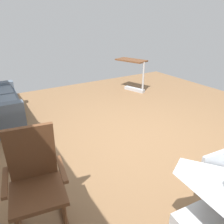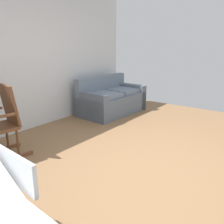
# 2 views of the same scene
# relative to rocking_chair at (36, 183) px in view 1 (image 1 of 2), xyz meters

# --- Properties ---
(ground_plane) EXTENTS (7.16, 7.16, 0.00)m
(ground_plane) POSITION_rel_rocking_chair_xyz_m (0.83, -1.84, -0.50)
(ground_plane) COLOR olive
(rocking_chair) EXTENTS (0.83, 0.59, 1.05)m
(rocking_chair) POSITION_rel_rocking_chair_xyz_m (0.00, 0.00, 0.00)
(rocking_chair) COLOR brown
(rocking_chair) RESTS_ON ground
(overbed_table) EXTENTS (0.89, 0.64, 0.84)m
(overbed_table) POSITION_rel_rocking_chair_xyz_m (3.02, -3.32, 0.03)
(overbed_table) COLOR #B2B5BA
(overbed_table) RESTS_ON ground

